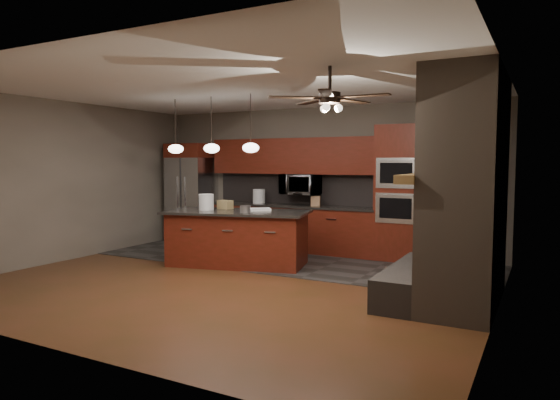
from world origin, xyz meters
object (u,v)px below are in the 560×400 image
Objects in this scene: refrigerator at (191,193)px; paint_can at (245,209)px; counter_box at (316,201)px; oven_tower at (400,193)px; microwave at (300,184)px; kitchen_island at (237,238)px; cardboard_box at (225,205)px; paint_tray at (258,209)px; counter_bucket at (259,196)px; white_bucket at (206,202)px.

refrigerator is 12.36× the size of paint_can.
refrigerator is 2.94m from counter_box.
refrigerator is 11.17× the size of counter_box.
oven_tower is 1.12× the size of refrigerator.
microwave is 0.28× the size of kitchen_island.
kitchen_island is at bearing -19.29° from cardboard_box.
cardboard_box reaches higher than kitchen_island.
oven_tower is at bearing -1.08° from paint_tray.
oven_tower is 3.25× the size of microwave.
counter_box reaches higher than paint_tray.
paint_tray is (-2.01, -1.50, -0.25)m from oven_tower.
counter_bucket is 1.28m from counter_box.
oven_tower is 3.38m from white_bucket.
microwave is 1.73m from cardboard_box.
oven_tower reaches higher than paint_tray.
cardboard_box is at bearing -114.59° from microwave.
microwave reaches higher than paint_tray.
counter_box is at bearing 77.43° from paint_can.
microwave is 2.58× the size of counter_bucket.
refrigerator is 7.50× the size of counter_bucket.
cardboard_box is at bearing 138.57° from kitchen_island.
microwave is at bearing 146.21° from counter_box.
refrigerator reaches higher than microwave.
counter_bucket reaches higher than counter_box.
microwave is at bearing 2.93° from refrigerator.
refrigerator is at bearing 130.31° from kitchen_island.
cardboard_box is 1.81m from counter_box.
white_bucket is at bearing -179.14° from kitchen_island.
white_bucket is at bearing -143.21° from counter_box.
cardboard_box is at bearing -150.91° from oven_tower.
kitchen_island is 9.40× the size of white_bucket.
counter_box is (0.41, 1.85, 0.02)m from paint_can.
microwave reaches higher than counter_box.
white_bucket reaches higher than cardboard_box.
refrigerator is (-2.57, -0.13, -0.24)m from microwave.
kitchen_island is (2.24, -1.62, -0.60)m from refrigerator.
kitchen_island is 0.81m from white_bucket.
microwave is at bearing 178.34° from oven_tower.
oven_tower is 1.62m from counter_box.
counter_box is at bearing -2.23° from counter_bucket.
paint_can is (-2.02, -1.89, -0.21)m from oven_tower.
paint_tray is 1.40× the size of counter_bucket.
paint_tray is at bearing -59.68° from counter_bucket.
counter_bucket reaches higher than paint_can.
kitchen_island is at bearing 14.66° from white_bucket.
cardboard_box is at bearing -37.40° from refrigerator.
refrigerator reaches higher than paint_can.
refrigerator reaches higher than paint_tray.
oven_tower reaches higher than paint_can.
cardboard_box is (-2.68, -1.49, -0.20)m from oven_tower.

